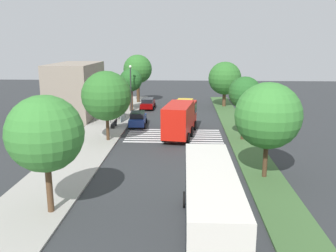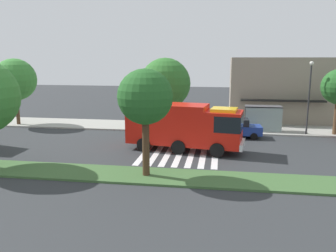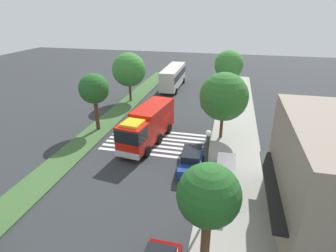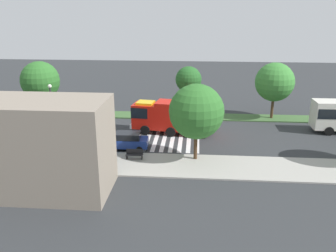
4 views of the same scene
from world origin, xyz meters
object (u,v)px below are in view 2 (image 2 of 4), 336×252
at_px(sidewalk_tree_west, 165,83).
at_px(bus_stop_shelter, 264,114).
at_px(median_tree_west, 145,98).
at_px(parked_car_west, 236,128).
at_px(street_lamp, 309,92).
at_px(bench_near_shelter, 222,125).
at_px(sidewalk_tree_far_west, 15,80).
at_px(fire_truck, 186,125).

bearing_deg(sidewalk_tree_west, bus_stop_shelter, 2.67).
relative_size(sidewalk_tree_west, median_tree_west, 1.09).
xyz_separation_m(parked_car_west, street_lamp, (6.65, 1.80, 3.22)).
distance_m(bench_near_shelter, sidewalk_tree_west, 7.09).
bearing_deg(sidewalk_tree_west, median_tree_west, -85.57).
bearing_deg(street_lamp, sidewalk_tree_west, 178.32).
height_order(parked_car_west, sidewalk_tree_west, sidewalk_tree_west).
distance_m(parked_car_west, bench_near_shelter, 2.97).
bearing_deg(street_lamp, bench_near_shelter, 173.83).
distance_m(sidewalk_tree_west, median_tree_west, 14.12).
xyz_separation_m(bus_stop_shelter, median_tree_west, (-8.63, -14.53, 3.07)).
distance_m(bench_near_shelter, sidewalk_tree_far_west, 22.43).
xyz_separation_m(bus_stop_shelter, bench_near_shelter, (-4.00, 0.00, -1.30)).
xyz_separation_m(sidewalk_tree_west, median_tree_west, (1.09, -14.07, 0.20)).
xyz_separation_m(bus_stop_shelter, street_lamp, (3.93, -0.85, 2.24)).
xyz_separation_m(parked_car_west, sidewalk_tree_far_west, (-23.28, 2.20, 4.06)).
xyz_separation_m(fire_truck, street_lamp, (10.74, 7.11, 2.05)).
height_order(bus_stop_shelter, median_tree_west, median_tree_west).
xyz_separation_m(sidewalk_tree_far_west, sidewalk_tree_west, (16.27, 0.00, -0.21)).
bearing_deg(sidewalk_tree_far_west, fire_truck, -21.38).
bearing_deg(parked_car_west, sidewalk_tree_west, 160.27).
bearing_deg(sidewalk_tree_far_west, bench_near_shelter, 1.19).
height_order(fire_truck, bus_stop_shelter, fire_truck).
relative_size(fire_truck, sidewalk_tree_far_west, 1.34).
xyz_separation_m(fire_truck, bench_near_shelter, (2.81, 7.97, -1.48)).
bearing_deg(fire_truck, bus_stop_shelter, 57.60).
xyz_separation_m(bench_near_shelter, street_lamp, (7.93, -0.86, 3.53)).
bearing_deg(bench_near_shelter, bus_stop_shelter, -0.04).
relative_size(bus_stop_shelter, sidewalk_tree_far_west, 0.49).
height_order(bus_stop_shelter, sidewalk_tree_far_west, sidewalk_tree_far_west).
relative_size(sidewalk_tree_far_west, sidewalk_tree_west, 0.99).
bearing_deg(median_tree_west, sidewalk_tree_far_west, 140.97).
xyz_separation_m(fire_truck, sidewalk_tree_west, (-2.91, 7.51, 2.69)).
distance_m(parked_car_west, street_lamp, 7.60).
bearing_deg(parked_car_west, median_tree_west, -118.78).
bearing_deg(fire_truck, parked_car_west, 60.48).
bearing_deg(fire_truck, sidewalk_tree_far_west, 166.75).
bearing_deg(sidewalk_tree_west, sidewalk_tree_far_west, -180.00).
relative_size(fire_truck, sidewalk_tree_west, 1.33).
xyz_separation_m(bench_near_shelter, sidewalk_tree_far_west, (-22.00, -0.46, 4.37)).
bearing_deg(fire_truck, sidewalk_tree_west, 119.32).
bearing_deg(parked_car_west, street_lamp, 12.89).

